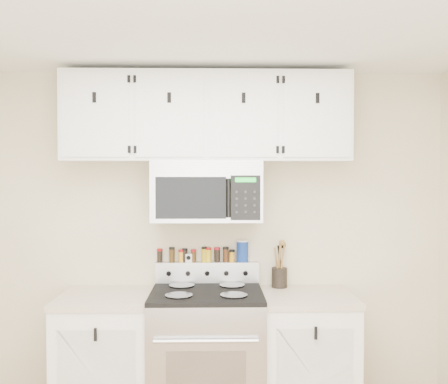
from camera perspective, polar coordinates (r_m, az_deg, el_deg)
name	(u,v)px	position (r m, az deg, el deg)	size (l,w,h in m)	color
back_wall	(207,241)	(3.74, -1.93, -5.63)	(3.50, 0.01, 2.50)	#BAAB8B
range	(207,358)	(3.61, -1.98, -18.41)	(0.76, 0.65, 1.10)	#B7B7BA
base_cabinet_left	(107,361)	(3.71, -13.26, -18.28)	(0.64, 0.62, 0.92)	white
base_cabinet_right	(306,359)	(3.70, 9.37, -18.36)	(0.64, 0.62, 0.92)	white
microwave	(207,191)	(3.52, -1.96, 0.11)	(0.76, 0.44, 0.42)	#9E9EA3
upper_cabinets	(207,117)	(3.56, -1.98, 8.52)	(2.00, 0.35, 0.62)	white
utensil_crock	(279,276)	(3.72, 6.35, -9.51)	(0.11, 0.11, 0.33)	black
kitchen_timer	(189,258)	(3.72, -4.08, -7.51)	(0.05, 0.04, 0.06)	white
salt_canister	(242,251)	(3.72, 2.12, -6.74)	(0.09, 0.09, 0.16)	navy
spice_jar_0	(160,255)	(3.74, -7.35, -7.19)	(0.04, 0.04, 0.10)	black
spice_jar_1	(172,255)	(3.73, -5.97, -7.12)	(0.04, 0.04, 0.11)	#3E2A0F
spice_jar_2	(181,256)	(3.72, -4.90, -7.27)	(0.04, 0.04, 0.09)	orange
spice_jar_3	(185,255)	(3.72, -4.50, -7.20)	(0.04, 0.04, 0.10)	black
spice_jar_4	(194,256)	(3.72, -3.50, -7.27)	(0.04, 0.04, 0.09)	#432B10
spice_jar_5	(204,254)	(3.71, -2.27, -7.12)	(0.04, 0.04, 0.11)	gold
spice_jar_6	(208,255)	(3.71, -1.81, -7.17)	(0.04, 0.04, 0.11)	gold
spice_jar_7	(217,255)	(3.71, -0.79, -7.16)	(0.05, 0.05, 0.11)	black
spice_jar_8	(226,254)	(3.72, 0.20, -7.13)	(0.04, 0.04, 0.11)	#462610
spice_jar_9	(232,256)	(3.72, 0.91, -7.29)	(0.04, 0.04, 0.09)	orange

